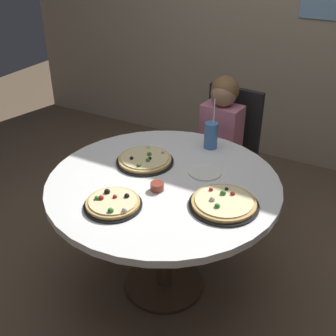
{
  "coord_description": "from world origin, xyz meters",
  "views": [
    {
      "loc": [
        0.93,
        -1.66,
        1.93
      ],
      "look_at": [
        0.0,
        0.05,
        0.8
      ],
      "focal_mm": 45.47,
      "sensor_mm": 36.0,
      "label": 1
    }
  ],
  "objects_px": {
    "pizza_cheese": "(224,203)",
    "plate_small": "(205,172)",
    "dining_table": "(164,195)",
    "chair_wooden": "(226,148)",
    "diner_child": "(214,164)",
    "pizza_pepperoni": "(113,203)",
    "sauce_bowl": "(157,187)",
    "pizza_veggie": "(145,160)",
    "soda_cup": "(211,135)"
  },
  "relations": [
    {
      "from": "pizza_pepperoni",
      "to": "plate_small",
      "type": "height_order",
      "value": "pizza_pepperoni"
    },
    {
      "from": "chair_wooden",
      "to": "pizza_cheese",
      "type": "relative_size",
      "value": 2.8
    },
    {
      "from": "dining_table",
      "to": "sauce_bowl",
      "type": "distance_m",
      "value": 0.15
    },
    {
      "from": "dining_table",
      "to": "pizza_veggie",
      "type": "distance_m",
      "value": 0.25
    },
    {
      "from": "pizza_cheese",
      "to": "sauce_bowl",
      "type": "relative_size",
      "value": 4.85
    },
    {
      "from": "sauce_bowl",
      "to": "diner_child",
      "type": "bearing_deg",
      "value": 91.61
    },
    {
      "from": "chair_wooden",
      "to": "pizza_veggie",
      "type": "height_order",
      "value": "chair_wooden"
    },
    {
      "from": "pizza_pepperoni",
      "to": "soda_cup",
      "type": "height_order",
      "value": "soda_cup"
    },
    {
      "from": "pizza_pepperoni",
      "to": "plate_small",
      "type": "xyz_separation_m",
      "value": [
        0.26,
        0.5,
        -0.01
      ]
    },
    {
      "from": "pizza_veggie",
      "to": "plate_small",
      "type": "bearing_deg",
      "value": 9.14
    },
    {
      "from": "chair_wooden",
      "to": "soda_cup",
      "type": "height_order",
      "value": "soda_cup"
    },
    {
      "from": "pizza_cheese",
      "to": "sauce_bowl",
      "type": "xyz_separation_m",
      "value": [
        -0.35,
        -0.03,
        0.0
      ]
    },
    {
      "from": "chair_wooden",
      "to": "diner_child",
      "type": "bearing_deg",
      "value": -94.65
    },
    {
      "from": "chair_wooden",
      "to": "diner_child",
      "type": "height_order",
      "value": "diner_child"
    },
    {
      "from": "soda_cup",
      "to": "chair_wooden",
      "type": "bearing_deg",
      "value": 97.24
    },
    {
      "from": "pizza_veggie",
      "to": "plate_small",
      "type": "xyz_separation_m",
      "value": [
        0.35,
        0.06,
        -0.01
      ]
    },
    {
      "from": "pizza_veggie",
      "to": "pizza_cheese",
      "type": "xyz_separation_m",
      "value": [
        0.55,
        -0.18,
        0.0
      ]
    },
    {
      "from": "pizza_pepperoni",
      "to": "sauce_bowl",
      "type": "distance_m",
      "value": 0.25
    },
    {
      "from": "pizza_cheese",
      "to": "dining_table",
      "type": "bearing_deg",
      "value": 169.92
    },
    {
      "from": "pizza_pepperoni",
      "to": "soda_cup",
      "type": "relative_size",
      "value": 0.92
    },
    {
      "from": "pizza_veggie",
      "to": "soda_cup",
      "type": "xyz_separation_m",
      "value": [
        0.25,
        0.35,
        0.06
      ]
    },
    {
      "from": "pizza_cheese",
      "to": "plate_small",
      "type": "distance_m",
      "value": 0.32
    },
    {
      "from": "diner_child",
      "to": "pizza_pepperoni",
      "type": "bearing_deg",
      "value": -94.96
    },
    {
      "from": "pizza_veggie",
      "to": "pizza_cheese",
      "type": "relative_size",
      "value": 0.96
    },
    {
      "from": "diner_child",
      "to": "pizza_pepperoni",
      "type": "xyz_separation_m",
      "value": [
        -0.09,
        -1.05,
        0.28
      ]
    },
    {
      "from": "diner_child",
      "to": "plate_small",
      "type": "bearing_deg",
      "value": -73.23
    },
    {
      "from": "dining_table",
      "to": "chair_wooden",
      "type": "relative_size",
      "value": 1.3
    },
    {
      "from": "pizza_pepperoni",
      "to": "soda_cup",
      "type": "bearing_deg",
      "value": 78.34
    },
    {
      "from": "dining_table",
      "to": "diner_child",
      "type": "bearing_deg",
      "value": 90.53
    },
    {
      "from": "pizza_cheese",
      "to": "soda_cup",
      "type": "xyz_separation_m",
      "value": [
        -0.3,
        0.53,
        0.06
      ]
    },
    {
      "from": "diner_child",
      "to": "plate_small",
      "type": "xyz_separation_m",
      "value": [
        0.17,
        -0.55,
        0.27
      ]
    },
    {
      "from": "dining_table",
      "to": "pizza_pepperoni",
      "type": "distance_m",
      "value": 0.35
    },
    {
      "from": "soda_cup",
      "to": "plate_small",
      "type": "height_order",
      "value": "soda_cup"
    },
    {
      "from": "sauce_bowl",
      "to": "chair_wooden",
      "type": "bearing_deg",
      "value": 90.48
    },
    {
      "from": "pizza_pepperoni",
      "to": "sauce_bowl",
      "type": "height_order",
      "value": "pizza_pepperoni"
    },
    {
      "from": "diner_child",
      "to": "sauce_bowl",
      "type": "relative_size",
      "value": 15.46
    },
    {
      "from": "diner_child",
      "to": "plate_small",
      "type": "height_order",
      "value": "diner_child"
    },
    {
      "from": "pizza_veggie",
      "to": "soda_cup",
      "type": "height_order",
      "value": "soda_cup"
    },
    {
      "from": "pizza_pepperoni",
      "to": "plate_small",
      "type": "relative_size",
      "value": 1.57
    },
    {
      "from": "dining_table",
      "to": "diner_child",
      "type": "xyz_separation_m",
      "value": [
        -0.01,
        0.73,
        -0.17
      ]
    },
    {
      "from": "sauce_bowl",
      "to": "plate_small",
      "type": "bearing_deg",
      "value": 61.84
    },
    {
      "from": "dining_table",
      "to": "pizza_cheese",
      "type": "height_order",
      "value": "pizza_cheese"
    },
    {
      "from": "pizza_cheese",
      "to": "pizza_pepperoni",
      "type": "height_order",
      "value": "same"
    },
    {
      "from": "diner_child",
      "to": "pizza_cheese",
      "type": "height_order",
      "value": "diner_child"
    },
    {
      "from": "diner_child",
      "to": "soda_cup",
      "type": "distance_m",
      "value": 0.44
    },
    {
      "from": "pizza_cheese",
      "to": "pizza_pepperoni",
      "type": "bearing_deg",
      "value": -151.11
    },
    {
      "from": "soda_cup",
      "to": "sauce_bowl",
      "type": "height_order",
      "value": "soda_cup"
    },
    {
      "from": "pizza_pepperoni",
      "to": "plate_small",
      "type": "distance_m",
      "value": 0.56
    },
    {
      "from": "dining_table",
      "to": "pizza_cheese",
      "type": "bearing_deg",
      "value": -10.08
    },
    {
      "from": "pizza_veggie",
      "to": "plate_small",
      "type": "height_order",
      "value": "pizza_veggie"
    }
  ]
}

